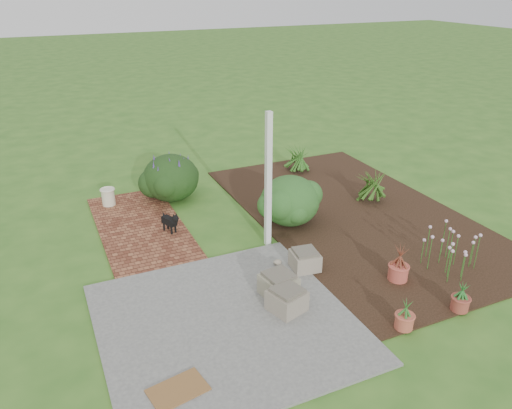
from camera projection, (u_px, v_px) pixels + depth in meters
name	position (u px, v px, depth m)	size (l,w,h in m)	color
ground	(255.00, 250.00, 9.07)	(80.00, 80.00, 0.00)	#326620
concrete_patio	(226.00, 322.00, 7.14)	(3.50, 3.50, 0.04)	#5E5E5C
brick_path	(141.00, 226.00, 9.87)	(1.60, 3.50, 0.04)	#5D2C1D
garden_bed	(354.00, 214.00, 10.41)	(4.00, 7.00, 0.03)	black
veranda_post	(268.00, 182.00, 8.74)	(0.10, 0.10, 2.50)	white
stone_trough_near	(287.00, 300.00, 7.31)	(0.47, 0.47, 0.31)	slate
stone_trough_mid	(305.00, 260.00, 8.36)	(0.44, 0.44, 0.29)	gray
stone_trough_far	(279.00, 285.00, 7.66)	(0.48, 0.48, 0.32)	#77725D
coir_doormat	(178.00, 390.00, 5.93)	(0.68, 0.44, 0.02)	brown
black_dog	(170.00, 221.00, 9.51)	(0.27, 0.44, 0.40)	black
cream_ceramic_urn	(108.00, 197.00, 10.68)	(0.27, 0.27, 0.36)	beige
evergreen_shrub	(290.00, 199.00, 9.82)	(1.17, 1.17, 0.99)	#123B19
agapanthus_clump_back	(372.00, 182.00, 10.83)	(0.95, 0.95, 0.85)	#13370C
agapanthus_clump_front	(297.00, 156.00, 12.51)	(0.87, 0.87, 0.77)	#1A3A12
pink_flower_patch	(452.00, 251.00, 8.28)	(1.07, 1.07, 0.68)	#113D0F
terracotta_pot_bronze	(398.00, 272.00, 8.08)	(0.32, 0.32, 0.26)	#B64C3D
terracotta_pot_small_left	(460.00, 304.00, 7.34)	(0.26, 0.26, 0.21)	brown
terracotta_pot_small_right	(404.00, 321.00, 6.96)	(0.26, 0.26, 0.22)	#B4523C
purple_flowering_bush	(171.00, 177.00, 10.96)	(1.22, 1.22, 1.04)	black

